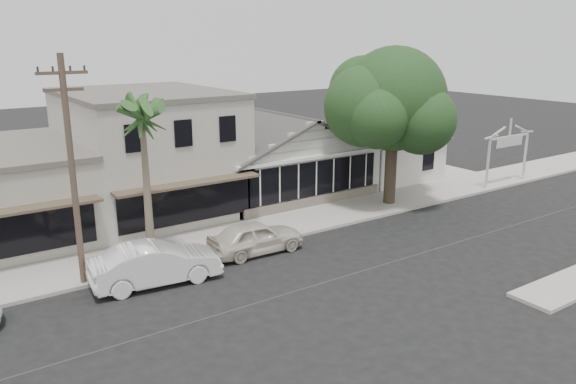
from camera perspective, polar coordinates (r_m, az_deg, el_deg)
ground at (r=23.45m, az=5.57°, el=-8.60°), size 140.00×140.00×0.00m
sidewalk_north at (r=25.60m, az=-18.75°, el=-7.09°), size 90.00×3.50×0.15m
corner_shop at (r=35.12m, az=-1.12°, el=4.08°), size 10.40×8.60×5.10m
side_cottage at (r=39.66m, az=9.63°, el=3.53°), size 6.00×6.00×3.00m
arch_sign at (r=39.39m, az=21.56°, el=5.05°), size 4.12×0.12×3.95m
row_building_near at (r=32.35m, az=-14.10°, el=3.78°), size 8.00×10.00×6.50m
utility_pole at (r=22.56m, az=-21.10°, el=2.27°), size 1.80×0.24×9.00m
car_0 at (r=25.63m, az=-3.32°, el=-4.59°), size 4.51×1.92×1.52m
car_1 at (r=23.08m, az=-13.30°, el=-7.11°), size 5.26×2.32×1.68m
shade_tree at (r=32.58m, az=10.28°, el=8.99°), size 8.23×7.44×9.13m
palm_east at (r=23.51m, az=-14.64°, el=7.66°), size 2.96×2.96×7.71m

